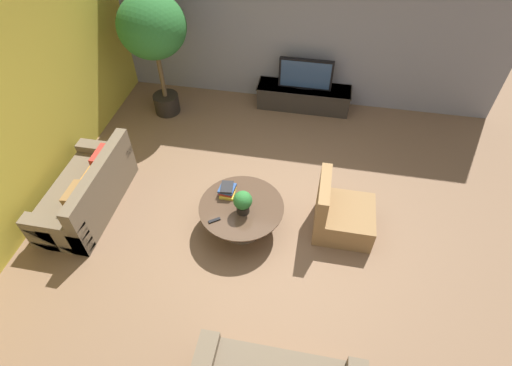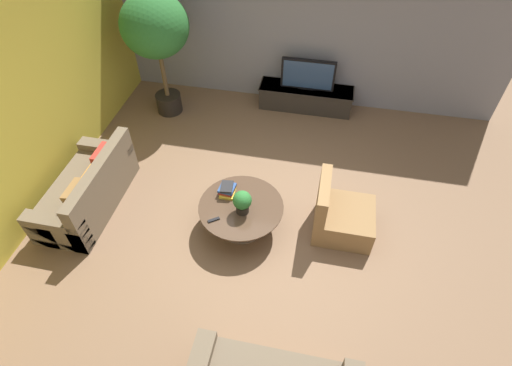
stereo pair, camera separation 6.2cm
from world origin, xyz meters
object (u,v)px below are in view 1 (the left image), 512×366
object	(u,v)px
media_console	(303,97)
couch_by_wall	(87,192)
coffee_table	(242,212)
potted_palm_tall	(153,31)
armchair_wicker	(340,215)
television	(306,74)
potted_plant_tabletop	(243,202)

from	to	relation	value
media_console	couch_by_wall	xyz separation A→B (m)	(-2.82, -3.09, 0.06)
coffee_table	potted_palm_tall	xyz separation A→B (m)	(-1.97, 2.44, 1.27)
couch_by_wall	potted_palm_tall	world-z (taller)	potted_palm_tall
armchair_wicker	coffee_table	bearing A→B (deg)	99.72
coffee_table	armchair_wicker	bearing A→B (deg)	9.72
media_console	television	xyz separation A→B (m)	(0.00, -0.00, 0.49)
coffee_table	couch_by_wall	distance (m)	2.28
armchair_wicker	potted_plant_tabletop	distance (m)	1.39
armchair_wicker	potted_plant_tabletop	xyz separation A→B (m)	(-1.30, -0.31, 0.36)
potted_palm_tall	coffee_table	bearing A→B (deg)	-51.17
media_console	coffee_table	size ratio (longest dim) A/B	1.51
couch_by_wall	media_console	bearing A→B (deg)	137.58
potted_palm_tall	potted_plant_tabletop	size ratio (longest dim) A/B	6.24
television	potted_plant_tabletop	size ratio (longest dim) A/B	2.79
television	potted_plant_tabletop	xyz separation A→B (m)	(-0.50, -3.14, -0.08)
media_console	coffee_table	distance (m)	3.11
television	couch_by_wall	xyz separation A→B (m)	(-2.82, -3.09, -0.42)
potted_palm_tall	potted_plant_tabletop	distance (m)	3.36
television	couch_by_wall	distance (m)	4.21
potted_plant_tabletop	media_console	bearing A→B (deg)	80.90
television	armchair_wicker	world-z (taller)	television
media_console	couch_by_wall	bearing A→B (deg)	-132.42
coffee_table	television	bearing A→B (deg)	79.89
coffee_table	potted_palm_tall	world-z (taller)	potted_palm_tall
coffee_table	potted_plant_tabletop	bearing A→B (deg)	-63.40
coffee_table	potted_palm_tall	distance (m)	3.38
media_console	potted_plant_tabletop	size ratio (longest dim) A/B	5.00
media_console	potted_plant_tabletop	xyz separation A→B (m)	(-0.50, -3.14, 0.40)
television	potted_plant_tabletop	bearing A→B (deg)	-99.10
television	coffee_table	xyz separation A→B (m)	(-0.54, -3.06, -0.40)
couch_by_wall	potted_plant_tabletop	world-z (taller)	couch_by_wall
couch_by_wall	armchair_wicker	world-z (taller)	armchair_wicker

